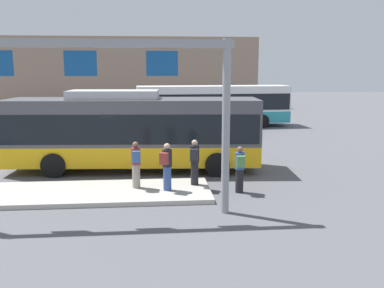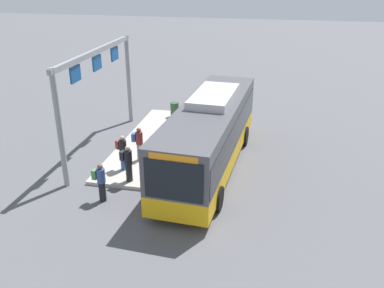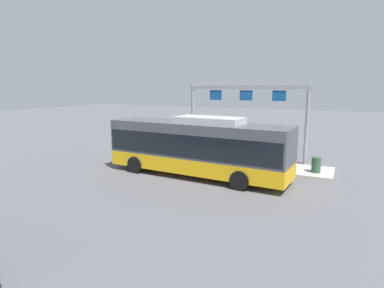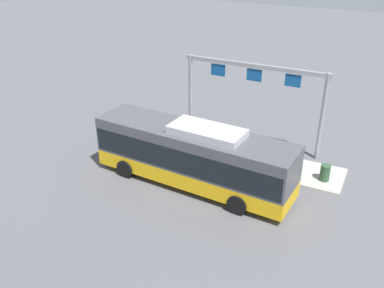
{
  "view_description": "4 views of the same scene",
  "coord_description": "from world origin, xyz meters",
  "px_view_note": "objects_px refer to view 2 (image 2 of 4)",
  "views": [
    {
      "loc": [
        0.94,
        -17.87,
        4.34
      ],
      "look_at": [
        2.39,
        -1.54,
        1.39
      ],
      "focal_mm": 38.99,
      "sensor_mm": 36.0,
      "label": 1
    },
    {
      "loc": [
        17.29,
        2.79,
        8.83
      ],
      "look_at": [
        0.64,
        -0.69,
        1.41
      ],
      "focal_mm": 38.36,
      "sensor_mm": 36.0,
      "label": 2
    },
    {
      "loc": [
        -7.58,
        16.2,
        5.07
      ],
      "look_at": [
        0.84,
        -1.15,
        1.63
      ],
      "focal_mm": 29.89,
      "sensor_mm": 36.0,
      "label": 3
    },
    {
      "loc": [
        -8.45,
        17.05,
        12.06
      ],
      "look_at": [
        0.99,
        -1.9,
        1.28
      ],
      "focal_mm": 39.53,
      "sensor_mm": 36.0,
      "label": 4
    }
  ],
  "objects_px": {
    "person_waiting_mid": "(139,143)",
    "bus_main": "(209,132)",
    "person_waiting_near": "(101,181)",
    "person_waiting_far": "(123,151)",
    "trash_bin": "(175,110)",
    "person_boarding": "(128,162)"
  },
  "relations": [
    {
      "from": "person_waiting_near",
      "to": "person_waiting_far",
      "type": "distance_m",
      "value": 2.58
    },
    {
      "from": "person_waiting_far",
      "to": "trash_bin",
      "type": "distance_m",
      "value": 7.54
    },
    {
      "from": "bus_main",
      "to": "person_waiting_mid",
      "type": "xyz_separation_m",
      "value": [
        0.24,
        -3.37,
        -0.76
      ]
    },
    {
      "from": "person_boarding",
      "to": "person_waiting_far",
      "type": "bearing_deg",
      "value": 131.18
    },
    {
      "from": "trash_bin",
      "to": "bus_main",
      "type": "bearing_deg",
      "value": 27.5
    },
    {
      "from": "trash_bin",
      "to": "person_waiting_mid",
      "type": "bearing_deg",
      "value": -1.38
    },
    {
      "from": "person_waiting_mid",
      "to": "person_waiting_near",
      "type": "bearing_deg",
      "value": -102.03
    },
    {
      "from": "person_waiting_mid",
      "to": "person_waiting_far",
      "type": "xyz_separation_m",
      "value": [
        1.08,
        -0.41,
        0.0
      ]
    },
    {
      "from": "person_boarding",
      "to": "person_waiting_mid",
      "type": "distance_m",
      "value": 2.12
    },
    {
      "from": "bus_main",
      "to": "person_boarding",
      "type": "relative_size",
      "value": 6.48
    },
    {
      "from": "bus_main",
      "to": "person_boarding",
      "type": "distance_m",
      "value": 4.01
    },
    {
      "from": "person_waiting_near",
      "to": "person_waiting_far",
      "type": "bearing_deg",
      "value": 94.59
    },
    {
      "from": "bus_main",
      "to": "person_waiting_far",
      "type": "bearing_deg",
      "value": -66.91
    },
    {
      "from": "person_waiting_mid",
      "to": "bus_main",
      "type": "bearing_deg",
      "value": -2.07
    },
    {
      "from": "person_waiting_far",
      "to": "person_boarding",
      "type": "bearing_deg",
      "value": -32.46
    },
    {
      "from": "person_boarding",
      "to": "person_waiting_near",
      "type": "relative_size",
      "value": 1.0
    },
    {
      "from": "person_waiting_far",
      "to": "trash_bin",
      "type": "xyz_separation_m",
      "value": [
        -7.51,
        0.56,
        -0.44
      ]
    },
    {
      "from": "person_waiting_near",
      "to": "bus_main",
      "type": "bearing_deg",
      "value": 49.98
    },
    {
      "from": "person_boarding",
      "to": "trash_bin",
      "type": "bearing_deg",
      "value": 100.29
    },
    {
      "from": "person_boarding",
      "to": "person_waiting_mid",
      "type": "height_order",
      "value": "same"
    },
    {
      "from": "person_waiting_near",
      "to": "person_waiting_far",
      "type": "xyz_separation_m",
      "value": [
        -2.58,
        -0.03,
        0.16
      ]
    },
    {
      "from": "person_waiting_mid",
      "to": "trash_bin",
      "type": "relative_size",
      "value": 1.86
    }
  ]
}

